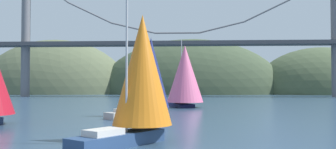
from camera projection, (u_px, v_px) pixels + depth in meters
headland_right at (321, 94)px, 148.69m from camera, size 57.33×44.00×39.66m
headland_left at (55, 94)px, 154.59m from camera, size 66.49×44.00×47.60m
headland_center at (191, 94)px, 151.51m from camera, size 80.74×44.00×47.38m
suspension_bridge at (177, 39)px, 112.42m from camera, size 135.76×6.00×41.20m
sailboat_navy_sail at (150, 75)px, 40.61m from camera, size 7.86×7.73×10.46m
sailboat_pink_spinnaker at (185, 75)px, 57.74m from camera, size 7.66×10.52×11.41m
sailboat_orange_sail at (140, 75)px, 22.45m from camera, size 6.45×7.67×9.06m
sailboat_white_mainsail at (148, 83)px, 72.46m from camera, size 7.08×6.00×8.80m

